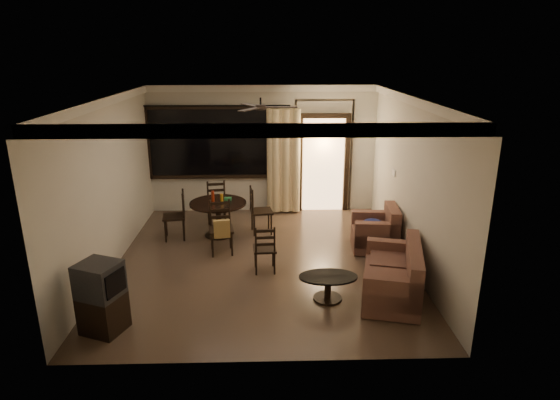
{
  "coord_description": "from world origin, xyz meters",
  "views": [
    {
      "loc": [
        0.09,
        -7.42,
        3.51
      ],
      "look_at": [
        0.31,
        0.2,
        1.05
      ],
      "focal_mm": 30.0,
      "sensor_mm": 36.0,
      "label": 1
    }
  ],
  "objects_px": {
    "dining_chair_south": "(222,237)",
    "armchair": "(377,232)",
    "side_chair": "(265,257)",
    "tv_cabinet": "(102,297)",
    "dining_table": "(218,209)",
    "dining_chair_east": "(261,219)",
    "coffee_table": "(328,284)",
    "dining_chair_west": "(175,225)",
    "sofa": "(395,277)",
    "dining_chair_north": "(217,209)"
  },
  "relations": [
    {
      "from": "side_chair",
      "to": "dining_table",
      "type": "bearing_deg",
      "value": -64.39
    },
    {
      "from": "dining_chair_east",
      "to": "coffee_table",
      "type": "distance_m",
      "value": 2.86
    },
    {
      "from": "dining_chair_north",
      "to": "tv_cabinet",
      "type": "distance_m",
      "value": 4.18
    },
    {
      "from": "dining_chair_west",
      "to": "side_chair",
      "type": "height_order",
      "value": "dining_chair_west"
    },
    {
      "from": "dining_chair_west",
      "to": "coffee_table",
      "type": "relative_size",
      "value": 1.11
    },
    {
      "from": "dining_chair_south",
      "to": "side_chair",
      "type": "height_order",
      "value": "dining_chair_south"
    },
    {
      "from": "dining_chair_west",
      "to": "dining_chair_east",
      "type": "bearing_deg",
      "value": 90.0
    },
    {
      "from": "side_chair",
      "to": "dining_chair_south",
      "type": "bearing_deg",
      "value": -47.96
    },
    {
      "from": "dining_chair_south",
      "to": "tv_cabinet",
      "type": "height_order",
      "value": "tv_cabinet"
    },
    {
      "from": "dining_chair_north",
      "to": "dining_chair_south",
      "type": "bearing_deg",
      "value": 90.0
    },
    {
      "from": "dining_chair_north",
      "to": "coffee_table",
      "type": "distance_m",
      "value": 3.86
    },
    {
      "from": "dining_table",
      "to": "dining_chair_south",
      "type": "relative_size",
      "value": 1.16
    },
    {
      "from": "dining_chair_east",
      "to": "tv_cabinet",
      "type": "height_order",
      "value": "tv_cabinet"
    },
    {
      "from": "dining_chair_north",
      "to": "coffee_table",
      "type": "relative_size",
      "value": 1.11
    },
    {
      "from": "sofa",
      "to": "armchair",
      "type": "height_order",
      "value": "armchair"
    },
    {
      "from": "dining_chair_east",
      "to": "coffee_table",
      "type": "relative_size",
      "value": 1.11
    },
    {
      "from": "sofa",
      "to": "armchair",
      "type": "bearing_deg",
      "value": 99.77
    },
    {
      "from": "coffee_table",
      "to": "dining_table",
      "type": "bearing_deg",
      "value": 125.72
    },
    {
      "from": "dining_chair_north",
      "to": "side_chair",
      "type": "bearing_deg",
      "value": 104.59
    },
    {
      "from": "sofa",
      "to": "dining_chair_east",
      "type": "bearing_deg",
      "value": 141.49
    },
    {
      "from": "tv_cabinet",
      "to": "sofa",
      "type": "relative_size",
      "value": 0.59
    },
    {
      "from": "armchair",
      "to": "side_chair",
      "type": "xyz_separation_m",
      "value": [
        -2.06,
        -0.86,
        -0.08
      ]
    },
    {
      "from": "dining_table",
      "to": "armchair",
      "type": "relative_size",
      "value": 1.28
    },
    {
      "from": "dining_chair_east",
      "to": "coffee_table",
      "type": "bearing_deg",
      "value": -168.23
    },
    {
      "from": "coffee_table",
      "to": "side_chair",
      "type": "xyz_separation_m",
      "value": [
        -0.92,
        0.95,
        -0.0
      ]
    },
    {
      "from": "sofa",
      "to": "coffee_table",
      "type": "bearing_deg",
      "value": -162.98
    },
    {
      "from": "dining_table",
      "to": "sofa",
      "type": "bearing_deg",
      "value": -41.36
    },
    {
      "from": "side_chair",
      "to": "tv_cabinet",
      "type": "bearing_deg",
      "value": 34.56
    },
    {
      "from": "sofa",
      "to": "coffee_table",
      "type": "distance_m",
      "value": 1.01
    },
    {
      "from": "tv_cabinet",
      "to": "armchair",
      "type": "height_order",
      "value": "tv_cabinet"
    },
    {
      "from": "dining_chair_south",
      "to": "tv_cabinet",
      "type": "distance_m",
      "value": 2.75
    },
    {
      "from": "dining_chair_north",
      "to": "armchair",
      "type": "height_order",
      "value": "dining_chair_north"
    },
    {
      "from": "dining_chair_west",
      "to": "sofa",
      "type": "height_order",
      "value": "dining_chair_west"
    },
    {
      "from": "armchair",
      "to": "coffee_table",
      "type": "height_order",
      "value": "armchair"
    },
    {
      "from": "dining_chair_north",
      "to": "armchair",
      "type": "relative_size",
      "value": 1.11
    },
    {
      "from": "tv_cabinet",
      "to": "coffee_table",
      "type": "bearing_deg",
      "value": 35.13
    },
    {
      "from": "tv_cabinet",
      "to": "coffee_table",
      "type": "height_order",
      "value": "tv_cabinet"
    },
    {
      "from": "armchair",
      "to": "dining_chair_south",
      "type": "bearing_deg",
      "value": -172.71
    },
    {
      "from": "dining_chair_west",
      "to": "coffee_table",
      "type": "xyz_separation_m",
      "value": [
        2.66,
        -2.42,
        -0.03
      ]
    },
    {
      "from": "tv_cabinet",
      "to": "sofa",
      "type": "bearing_deg",
      "value": 32.61
    },
    {
      "from": "dining_chair_west",
      "to": "dining_chair_east",
      "type": "distance_m",
      "value": 1.67
    },
    {
      "from": "dining_chair_north",
      "to": "side_chair",
      "type": "xyz_separation_m",
      "value": [
        1.03,
        -2.37,
        -0.03
      ]
    },
    {
      "from": "dining_chair_south",
      "to": "armchair",
      "type": "bearing_deg",
      "value": -6.71
    },
    {
      "from": "coffee_table",
      "to": "dining_chair_south",
      "type": "bearing_deg",
      "value": 135.04
    },
    {
      "from": "dining_chair_north",
      "to": "sofa",
      "type": "relative_size",
      "value": 0.58
    },
    {
      "from": "armchair",
      "to": "side_chair",
      "type": "relative_size",
      "value": 1.03
    },
    {
      "from": "sofa",
      "to": "coffee_table",
      "type": "relative_size",
      "value": 1.9
    },
    {
      "from": "tv_cabinet",
      "to": "armchair",
      "type": "distance_m",
      "value": 4.86
    },
    {
      "from": "dining_table",
      "to": "side_chair",
      "type": "height_order",
      "value": "dining_table"
    },
    {
      "from": "dining_chair_west",
      "to": "sofa",
      "type": "xyz_separation_m",
      "value": [
        3.66,
        -2.37,
        0.03
      ]
    }
  ]
}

